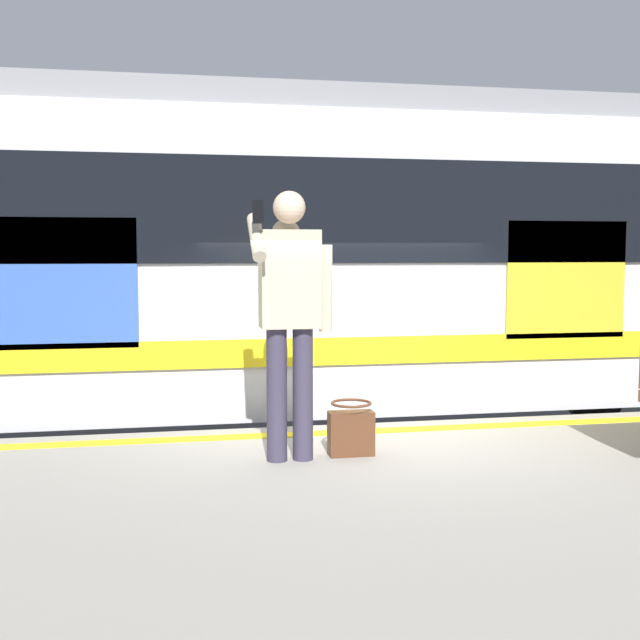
{
  "coord_description": "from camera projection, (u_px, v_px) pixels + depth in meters",
  "views": [
    {
      "loc": [
        1.48,
        6.28,
        2.43
      ],
      "look_at": [
        0.35,
        0.3,
        1.89
      ],
      "focal_mm": 44.15,
      "sensor_mm": 36.0,
      "label": 1
    }
  ],
  "objects": [
    {
      "name": "train_carriage",
      "position": [
        302.0,
        253.0,
        8.22
      ],
      "size": [
        12.6,
        2.99,
        3.73
      ],
      "color": "silver",
      "rests_on": "ground"
    },
    {
      "name": "platform",
      "position": [
        451.0,
        604.0,
        4.32
      ],
      "size": [
        15.7,
        4.64,
        0.99
      ],
      "primitive_type": "cube",
      "color": "#9E998E",
      "rests_on": "ground"
    },
    {
      "name": "track_rail_near",
      "position": [
        327.0,
        490.0,
        7.75
      ],
      "size": [
        20.41,
        0.08,
        0.16
      ],
      "primitive_type": "cube",
      "color": "slate",
      "rests_on": "ground"
    },
    {
      "name": "track_rail_far",
      "position": [
        303.0,
        453.0,
        9.16
      ],
      "size": [
        20.41,
        0.08,
        0.16
      ],
      "primitive_type": "cube",
      "color": "slate",
      "rests_on": "ground"
    },
    {
      "name": "handbag",
      "position": [
        351.0,
        430.0,
        5.53
      ],
      "size": [
        0.32,
        0.29,
        0.38
      ],
      "color": "#59331E",
      "rests_on": "platform"
    },
    {
      "name": "safety_line",
      "position": [
        363.0,
        431.0,
        6.25
      ],
      "size": [
        15.38,
        0.16,
        0.01
      ],
      "primitive_type": "cube",
      "color": "yellow",
      "rests_on": "platform"
    },
    {
      "name": "passenger",
      "position": [
        290.0,
        302.0,
        5.32
      ],
      "size": [
        0.57,
        0.55,
        1.84
      ],
      "color": "#383347",
      "rests_on": "platform"
    },
    {
      "name": "ground_plane",
      "position": [
        354.0,
        539.0,
        6.63
      ],
      "size": [
        23.6,
        23.6,
        0.0
      ],
      "primitive_type": "plane",
      "color": "#3D3D3F"
    }
  ]
}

